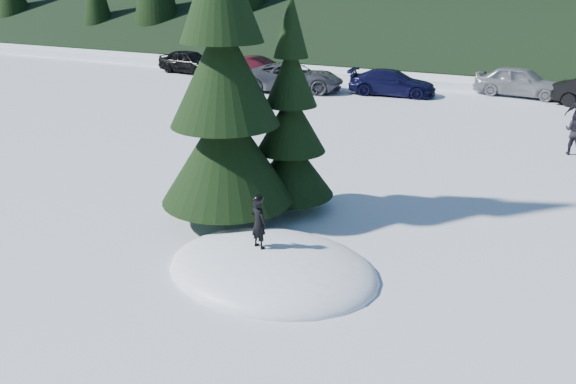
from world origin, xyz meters
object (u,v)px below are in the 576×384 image
at_px(car_2, 294,77).
at_px(car_0, 190,61).
at_px(car_1, 258,70).
at_px(child_skier, 259,223).
at_px(car_4, 520,82).
at_px(adult_0, 576,131).
at_px(spruce_tall, 224,86).
at_px(spruce_short, 291,129).
at_px(car_3, 392,83).

bearing_deg(car_2, car_0, 57.19).
relative_size(car_1, car_2, 0.85).
relative_size(child_skier, car_1, 0.24).
height_order(car_2, car_4, car_4).
relative_size(adult_0, car_1, 0.36).
height_order(spruce_tall, child_skier, spruce_tall).
xyz_separation_m(spruce_short, adult_0, (6.37, 8.68, -1.29)).
distance_m(child_skier, car_1, 22.31).
bearing_deg(spruce_short, spruce_tall, -125.54).
relative_size(car_0, car_4, 0.97).
height_order(car_1, car_2, car_1).
height_order(car_0, car_1, car_1).
bearing_deg(car_1, car_4, -88.04).
relative_size(adult_0, car_2, 0.31).
height_order(spruce_short, car_0, spruce_short).
bearing_deg(car_4, car_0, 101.71).
bearing_deg(car_2, adult_0, -130.37).
relative_size(spruce_short, car_1, 1.19).
xyz_separation_m(child_skier, car_3, (-3.27, 19.35, -0.37)).
height_order(child_skier, car_4, child_skier).
xyz_separation_m(car_1, car_3, (7.94, 0.06, -0.09)).
bearing_deg(car_0, child_skier, -134.74).
relative_size(spruce_tall, car_0, 2.01).
xyz_separation_m(adult_0, car_1, (-16.67, 7.39, -0.07)).
bearing_deg(car_1, car_3, -98.74).
distance_m(spruce_tall, car_0, 24.22).
relative_size(spruce_tall, spruce_short, 1.60).
distance_m(adult_0, car_1, 18.23).
bearing_deg(car_2, spruce_tall, -174.93).
height_order(car_1, car_3, car_1).
bearing_deg(car_3, car_4, -72.12).
xyz_separation_m(car_2, car_4, (10.92, 3.99, 0.02)).
relative_size(spruce_tall, car_4, 1.94).
distance_m(adult_0, car_0, 24.09).
distance_m(car_2, car_3, 5.19).
height_order(spruce_short, child_skier, spruce_short).
xyz_separation_m(spruce_tall, car_0, (-15.10, 18.77, -2.59)).
relative_size(spruce_tall, adult_0, 5.32).
bearing_deg(car_0, car_2, -100.73).
height_order(spruce_tall, spruce_short, spruce_tall).
xyz_separation_m(spruce_tall, car_3, (-1.35, 17.53, -2.67)).
bearing_deg(car_2, car_3, -91.53).
height_order(spruce_short, car_3, spruce_short).
distance_m(car_0, car_1, 5.95).
bearing_deg(car_1, child_skier, -158.99).
xyz_separation_m(spruce_short, car_1, (-10.29, 16.07, -1.36)).
xyz_separation_m(adult_0, car_4, (-2.83, 10.10, -0.05)).
xyz_separation_m(spruce_short, car_0, (-16.10, 17.37, -1.37)).
relative_size(spruce_short, car_4, 1.21).
distance_m(spruce_short, car_4, 19.17).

